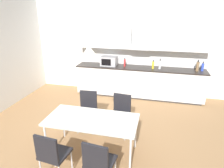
{
  "coord_description": "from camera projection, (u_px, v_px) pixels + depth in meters",
  "views": [
    {
      "loc": [
        1.19,
        -3.25,
        2.54
      ],
      "look_at": [
        0.22,
        0.75,
        1.0
      ],
      "focal_mm": 32.0,
      "sensor_mm": 36.0,
      "label": 1
    }
  ],
  "objects": [
    {
      "name": "bottle_red",
      "position": [
        125.0,
        63.0,
        6.01
      ],
      "size": [
        0.06,
        0.06,
        0.26
      ],
      "color": "red",
      "rests_on": "kitchen_counter"
    },
    {
      "name": "microwave",
      "position": [
        109.0,
        61.0,
        6.1
      ],
      "size": [
        0.48,
        0.35,
        0.28
      ],
      "color": "#ADADB2",
      "rests_on": "kitchen_counter"
    },
    {
      "name": "dining_table",
      "position": [
        92.0,
        121.0,
        3.55
      ],
      "size": [
        1.63,
        0.79,
        0.72
      ],
      "color": "silver",
      "rests_on": "ground_plane"
    },
    {
      "name": "ground_plane",
      "position": [
        93.0,
        141.0,
        4.12
      ],
      "size": [
        8.25,
        8.48,
        0.02
      ],
      "primitive_type": "cube",
      "color": "#9E754C"
    },
    {
      "name": "chair_far_left",
      "position": [
        88.0,
        107.0,
        4.39
      ],
      "size": [
        0.43,
        0.43,
        0.87
      ],
      "color": "black",
      "rests_on": "ground_plane"
    },
    {
      "name": "upper_wall_cabinets",
      "position": [
        141.0,
        39.0,
        5.78
      ],
      "size": [
        3.8,
        0.4,
        0.62
      ],
      "color": "silver"
    },
    {
      "name": "wall_back",
      "position": [
        121.0,
        47.0,
        6.23
      ],
      "size": [
        6.6,
        0.1,
        2.88
      ],
      "primitive_type": "cube",
      "color": "white",
      "rests_on": "ground_plane"
    },
    {
      "name": "bottle_blue",
      "position": [
        203.0,
        67.0,
        5.56
      ],
      "size": [
        0.07,
        0.07,
        0.27
      ],
      "color": "blue",
      "rests_on": "kitchen_counter"
    },
    {
      "name": "chair_near_left",
      "position": [
        52.0,
        153.0,
        2.98
      ],
      "size": [
        0.44,
        0.44,
        0.87
      ],
      "color": "black",
      "rests_on": "ground_plane"
    },
    {
      "name": "chair_near_right",
      "position": [
        98.0,
        161.0,
        2.82
      ],
      "size": [
        0.44,
        0.44,
        0.87
      ],
      "color": "black",
      "rests_on": "ground_plane"
    },
    {
      "name": "pendant_lamp",
      "position": [
        89.0,
        52.0,
        3.12
      ],
      "size": [
        0.32,
        0.32,
        0.22
      ],
      "primitive_type": "cone",
      "color": "silver"
    },
    {
      "name": "bottle_white",
      "position": [
        160.0,
        65.0,
        5.74
      ],
      "size": [
        0.07,
        0.07,
        0.3
      ],
      "color": "white",
      "rests_on": "kitchen_counter"
    },
    {
      "name": "bottle_brown",
      "position": [
        198.0,
        66.0,
        5.55
      ],
      "size": [
        0.08,
        0.08,
        0.32
      ],
      "color": "brown",
      "rests_on": "kitchen_counter"
    },
    {
      "name": "backsplash_tile",
      "position": [
        141.0,
        58.0,
        6.13
      ],
      "size": [
        3.8,
        0.02,
        0.45
      ],
      "primitive_type": "cube",
      "color": "silver",
      "rests_on": "kitchen_counter"
    },
    {
      "name": "kitchen_counter",
      "position": [
        139.0,
        82.0,
        6.11
      ],
      "size": [
        3.82,
        0.64,
        0.92
      ],
      "color": "#333333",
      "rests_on": "ground_plane"
    },
    {
      "name": "bottle_yellow",
      "position": [
        153.0,
        65.0,
        5.78
      ],
      "size": [
        0.06,
        0.06,
        0.26
      ],
      "color": "yellow",
      "rests_on": "kitchen_counter"
    },
    {
      "name": "chair_far_right",
      "position": [
        121.0,
        111.0,
        4.23
      ],
      "size": [
        0.44,
        0.44,
        0.87
      ],
      "color": "black",
      "rests_on": "ground_plane"
    }
  ]
}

